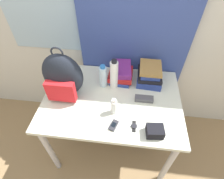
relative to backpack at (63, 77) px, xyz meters
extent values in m
plane|color=#8C704C|center=(0.39, -0.40, -0.95)|extent=(12.00, 12.00, 0.00)
cube|color=beige|center=(0.39, 0.48, 0.30)|extent=(6.00, 0.05, 2.50)
cube|color=#9EBCD1|center=(-0.07, 0.45, 0.35)|extent=(1.10, 0.01, 0.80)
cube|color=#384C93|center=(0.53, 0.42, 0.30)|extent=(0.97, 0.04, 2.50)
cube|color=beige|center=(0.39, -0.01, -0.20)|extent=(1.14, 0.80, 0.03)
cylinder|color=#B2B2B7|center=(-0.13, -0.35, -0.58)|extent=(0.05, 0.05, 0.73)
cylinder|color=#B2B2B7|center=(0.90, -0.35, -0.58)|extent=(0.05, 0.05, 0.73)
cylinder|color=#B2B2B7|center=(-0.13, 0.34, -0.58)|extent=(0.05, 0.05, 0.73)
cylinder|color=#B2B2B7|center=(0.90, 0.34, -0.58)|extent=(0.05, 0.05, 0.73)
ellipsoid|color=#1E232D|center=(0.00, 0.01, 0.01)|extent=(0.32, 0.16, 0.39)
cube|color=red|center=(0.00, -0.09, -0.07)|extent=(0.22, 0.06, 0.18)
torus|color=#1E232D|center=(0.00, 0.01, 0.22)|extent=(0.09, 0.01, 0.09)
cube|color=navy|center=(0.44, 0.25, -0.17)|extent=(0.20, 0.26, 0.03)
cube|color=red|center=(0.44, 0.24, -0.13)|extent=(0.21, 0.22, 0.05)
cube|color=#6B2370|center=(0.44, 0.25, -0.08)|extent=(0.18, 0.25, 0.05)
cube|color=navy|center=(0.70, 0.23, -0.16)|extent=(0.23, 0.25, 0.06)
cube|color=black|center=(0.69, 0.24, -0.11)|extent=(0.21, 0.23, 0.03)
cube|color=navy|center=(0.69, 0.24, -0.08)|extent=(0.17, 0.20, 0.04)
cube|color=olive|center=(0.69, 0.25, -0.04)|extent=(0.19, 0.23, 0.03)
cylinder|color=silver|center=(0.29, 0.14, -0.09)|extent=(0.07, 0.07, 0.20)
cylinder|color=#286BB7|center=(0.29, 0.14, 0.02)|extent=(0.04, 0.04, 0.02)
cylinder|color=white|center=(0.39, 0.13, -0.06)|extent=(0.07, 0.07, 0.26)
cylinder|color=black|center=(0.39, 0.13, 0.08)|extent=(0.04, 0.04, 0.02)
cylinder|color=white|center=(0.42, -0.15, -0.13)|extent=(0.05, 0.05, 0.13)
cylinder|color=white|center=(0.42, -0.15, -0.05)|extent=(0.03, 0.03, 0.02)
cube|color=#2D2D33|center=(0.43, -0.27, -0.18)|extent=(0.07, 0.10, 0.02)
cube|color=black|center=(0.43, -0.27, -0.17)|extent=(0.04, 0.05, 0.00)
cube|color=#47474C|center=(0.65, 0.00, -0.17)|extent=(0.15, 0.06, 0.04)
cube|color=black|center=(0.72, -0.30, -0.15)|extent=(0.13, 0.10, 0.07)
cube|color=black|center=(0.58, -0.26, -0.19)|extent=(0.03, 0.09, 0.00)
cylinder|color=#232328|center=(0.58, -0.26, -0.18)|extent=(0.04, 0.04, 0.01)
camera|label=1|loc=(0.50, -0.96, 0.91)|focal=28.00mm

